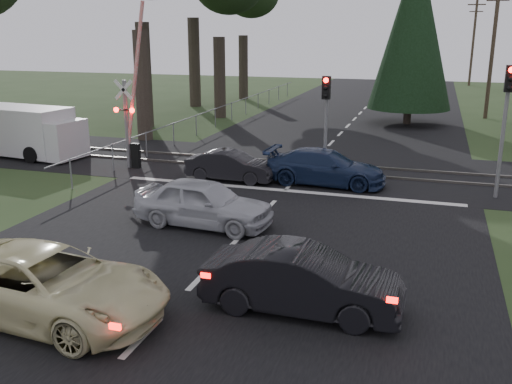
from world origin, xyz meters
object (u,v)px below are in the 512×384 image
at_px(traffic_signal_right, 508,106).
at_px(traffic_signal_center, 326,109).
at_px(cream_coupe, 46,284).
at_px(white_van, 26,132).
at_px(dark_hatchback, 302,281).
at_px(crossing_signal, 131,121).
at_px(utility_pole_far, 473,41).
at_px(blue_sedan, 325,167).
at_px(dark_car_far, 231,166).
at_px(utility_pole_mid, 493,47).
at_px(silver_car, 204,203).

bearing_deg(traffic_signal_right, traffic_signal_center, 169.59).
distance_m(cream_coupe, white_van, 17.21).
height_order(dark_hatchback, white_van, white_van).
relative_size(crossing_signal, cream_coupe, 1.31).
xyz_separation_m(utility_pole_far, cream_coupe, (-10.81, -57.77, -3.99)).
height_order(blue_sedan, white_van, white_van).
height_order(crossing_signal, dark_car_far, crossing_signal).
bearing_deg(traffic_signal_right, utility_pole_mid, 87.34).
bearing_deg(dark_car_far, white_van, 84.37).
relative_size(traffic_signal_right, cream_coupe, 0.89).
xyz_separation_m(traffic_signal_center, utility_pole_mid, (7.50, 19.32, 1.92)).
distance_m(crossing_signal, white_van, 6.14).
bearing_deg(crossing_signal, traffic_signal_center, 6.15).
bearing_deg(silver_car, cream_coupe, 176.25).
height_order(cream_coupe, blue_sedan, cream_coupe).
bearing_deg(utility_pole_far, crossing_signal, -109.23).
height_order(utility_pole_mid, blue_sedan, utility_pole_mid).
bearing_deg(blue_sedan, utility_pole_far, -6.58).
distance_m(utility_pole_far, blue_sedan, 46.17).
relative_size(traffic_signal_right, dark_hatchback, 1.10).
relative_size(crossing_signal, traffic_signal_right, 1.48).
height_order(crossing_signal, utility_pole_far, utility_pole_far).
relative_size(dark_hatchback, blue_sedan, 0.91).
bearing_deg(crossing_signal, dark_hatchback, -46.93).
distance_m(traffic_signal_center, white_van, 14.41).
distance_m(cream_coupe, silver_car, 6.42).
bearing_deg(blue_sedan, white_van, 89.10).
distance_m(traffic_signal_right, white_van, 21.00).
height_order(blue_sedan, dark_car_far, blue_sedan).
height_order(traffic_signal_right, utility_pole_mid, utility_pole_mid).
relative_size(crossing_signal, utility_pole_far, 0.77).
bearing_deg(traffic_signal_center, traffic_signal_right, -10.41).
height_order(cream_coupe, silver_car, cream_coupe).
distance_m(blue_sedan, dark_car_far, 3.75).
bearing_deg(utility_pole_mid, white_van, -138.13).
relative_size(utility_pole_mid, cream_coupe, 1.70).
xyz_separation_m(cream_coupe, silver_car, (0.92, 6.35, -0.00)).
bearing_deg(silver_car, traffic_signal_center, -14.12).
distance_m(traffic_signal_center, cream_coupe, 14.00).
bearing_deg(blue_sedan, utility_pole_mid, -17.05).
bearing_deg(white_van, traffic_signal_center, 7.72).
height_order(utility_pole_mid, white_van, utility_pole_mid).
xyz_separation_m(traffic_signal_right, cream_coupe, (-9.85, -12.24, -2.58)).
bearing_deg(cream_coupe, blue_sedan, -11.71).
distance_m(traffic_signal_right, blue_sedan, 6.82).
bearing_deg(cream_coupe, crossing_signal, 25.98).
bearing_deg(traffic_signal_right, crossing_signal, 178.79).
height_order(cream_coupe, white_van, white_van).
distance_m(crossing_signal, cream_coupe, 13.57).
xyz_separation_m(crossing_signal, blue_sedan, (8.53, -0.20, -1.38)).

